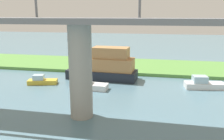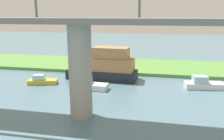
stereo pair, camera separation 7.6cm
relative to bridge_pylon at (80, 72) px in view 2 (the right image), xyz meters
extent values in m
plane|color=slate|center=(-0.45, -15.83, -4.31)|extent=(160.00, 160.00, 0.00)
cube|color=#5B9342|center=(-0.45, -21.83, -4.06)|extent=(80.00, 12.00, 0.50)
cylinder|color=#9E998E|center=(0.00, 0.00, 0.00)|extent=(2.09, 2.09, 8.61)
cube|color=slate|center=(0.00, 0.00, 4.56)|extent=(70.21, 4.00, 0.50)
cylinder|color=slate|center=(-5.02, -2.00, 6.11)|extent=(0.24, 0.24, 2.60)
cylinder|color=slate|center=(5.02, -2.00, 6.11)|extent=(0.24, 0.24, 2.60)
cylinder|color=#2D334C|center=(5.16, -19.21, -3.53)|extent=(0.29, 0.29, 0.55)
cylinder|color=gold|center=(5.16, -19.21, -2.96)|extent=(0.49, 0.49, 0.60)
sphere|color=tan|center=(5.16, -19.21, -2.54)|extent=(0.24, 0.24, 0.24)
cylinder|color=brown|center=(3.50, -17.82, -3.34)|extent=(0.20, 0.20, 0.94)
cube|color=#1E232D|center=(1.28, -13.26, -3.62)|extent=(10.42, 3.98, 1.37)
cube|color=#B27F4C|center=(0.71, -13.23, -2.03)|extent=(8.36, 3.52, 1.82)
cube|color=#B27F4C|center=(-0.08, -13.19, -0.32)|extent=(5.26, 2.88, 1.59)
cylinder|color=black|center=(3.33, -13.37, -0.09)|extent=(0.57, 0.57, 2.05)
cube|color=#D84C2D|center=(4.01, -13.41, -2.43)|extent=(1.93, 2.15, 1.02)
cube|color=gold|center=(8.66, -9.02, -4.00)|extent=(4.14, 2.34, 0.61)
cube|color=silver|center=(9.17, -8.88, -3.35)|extent=(1.65, 1.43, 0.70)
cube|color=white|center=(-12.89, -11.32, -3.92)|extent=(5.17, 2.43, 0.77)
cube|color=silver|center=(-12.23, -11.23, -3.09)|extent=(1.97, 1.65, 0.89)
cube|color=white|center=(1.73, -8.13, -3.93)|extent=(4.87, 1.96, 0.75)
cube|color=silver|center=(2.36, -8.16, -3.14)|extent=(1.79, 1.45, 0.85)
camera|label=1|loc=(-6.88, 19.83, 5.16)|focal=37.97mm
camera|label=2|loc=(-6.95, 19.82, 5.16)|focal=37.97mm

